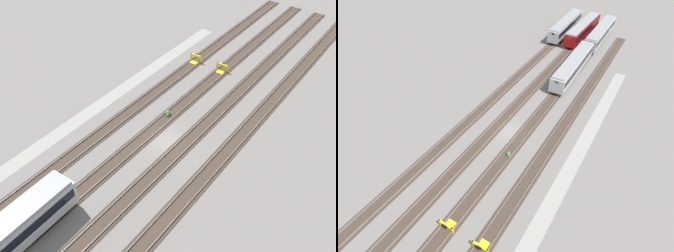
# 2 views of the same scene
# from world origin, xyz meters

# --- Properties ---
(ground_plane) EXTENTS (400.00, 400.00, 0.00)m
(ground_plane) POSITION_xyz_m (0.00, 0.00, 0.00)
(ground_plane) COLOR gray
(service_walkway) EXTENTS (54.00, 2.00, 0.01)m
(service_walkway) POSITION_xyz_m (0.00, -11.01, 0.00)
(service_walkway) COLOR #9E9E93
(service_walkway) RESTS_ON ground
(rail_track_nearest) EXTENTS (90.00, 2.23, 0.21)m
(rail_track_nearest) POSITION_xyz_m (0.00, -6.88, 0.04)
(rail_track_nearest) COLOR #47382D
(rail_track_nearest) RESTS_ON ground
(rail_track_near_inner) EXTENTS (90.00, 2.24, 0.21)m
(rail_track_near_inner) POSITION_xyz_m (0.00, -2.29, 0.04)
(rail_track_near_inner) COLOR #47382D
(rail_track_near_inner) RESTS_ON ground
(rail_track_middle) EXTENTS (90.00, 2.24, 0.21)m
(rail_track_middle) POSITION_xyz_m (0.00, 2.29, 0.04)
(rail_track_middle) COLOR #47382D
(rail_track_middle) RESTS_ON ground
(rail_track_far_inner) EXTENTS (90.00, 2.23, 0.21)m
(rail_track_far_inner) POSITION_xyz_m (0.00, 6.88, 0.04)
(rail_track_far_inner) COLOR #47382D
(rail_track_far_inner) RESTS_ON ground
(subway_car_front_row_leftmost) EXTENTS (18.06, 3.23, 3.70)m
(subway_car_front_row_leftmost) POSITION_xyz_m (40.59, 2.25, 2.04)
(subway_car_front_row_leftmost) COLOR #A80F0F
(subway_car_front_row_leftmost) RESTS_ON ground
(subway_car_front_row_left_inner) EXTENTS (18.02, 3.00, 3.70)m
(subway_car_front_row_left_inner) POSITION_xyz_m (40.52, -2.29, 2.04)
(subway_car_front_row_left_inner) COLOR #B7BABF
(subway_car_front_row_left_inner) RESTS_ON ground
(subway_car_front_row_centre) EXTENTS (18.05, 3.20, 3.70)m
(subway_car_front_row_centre) POSITION_xyz_m (21.62, -2.24, 2.04)
(subway_car_front_row_centre) COLOR #B7BABF
(subway_car_front_row_centre) RESTS_ON ground
(subway_car_front_row_right_inner) EXTENTS (18.07, 3.28, 3.70)m
(subway_car_front_row_right_inner) POSITION_xyz_m (40.62, 6.89, 2.04)
(subway_car_front_row_right_inner) COLOR #B7BABF
(subway_car_front_row_right_inner) RESTS_ON ground
(bumper_stop_nearest_track) EXTENTS (1.36, 2.01, 1.22)m
(bumper_stop_nearest_track) POSITION_xyz_m (-16.99, -6.87, 0.51)
(bumper_stop_nearest_track) COLOR yellow
(bumper_stop_nearest_track) RESTS_ON ground
(bumper_stop_near_inner_track) EXTENTS (1.34, 2.00, 1.22)m
(bumper_stop_near_inner_track) POSITION_xyz_m (-17.07, -2.29, 0.51)
(bumper_stop_near_inner_track) COLOR yellow
(bumper_stop_near_inner_track) RESTS_ON ground
(weed_clump) EXTENTS (0.92, 0.70, 0.64)m
(weed_clump) POSITION_xyz_m (-4.17, -2.54, 0.24)
(weed_clump) COLOR #4C7F3D
(weed_clump) RESTS_ON ground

